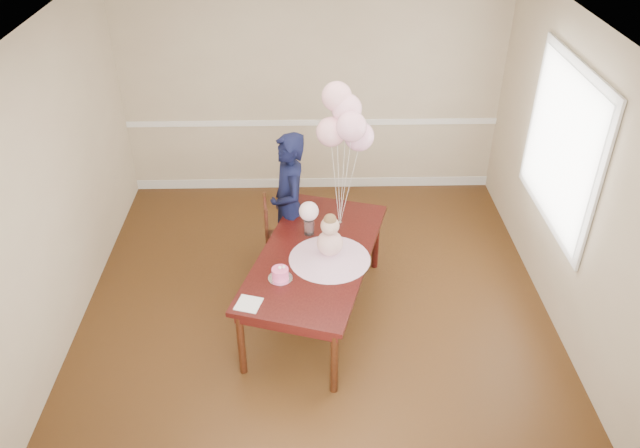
# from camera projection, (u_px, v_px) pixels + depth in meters

# --- Properties ---
(floor) EXTENTS (4.50, 5.00, 0.00)m
(floor) POSITION_uv_depth(u_px,v_px,m) (316.00, 317.00, 6.00)
(floor) COLOR #361F0D
(floor) RESTS_ON ground
(ceiling) EXTENTS (4.50, 5.00, 0.02)m
(ceiling) POSITION_uv_depth(u_px,v_px,m) (315.00, 37.00, 4.51)
(ceiling) COLOR white
(ceiling) RESTS_ON wall_back
(wall_back) EXTENTS (4.50, 0.02, 2.70)m
(wall_back) POSITION_uv_depth(u_px,v_px,m) (312.00, 87.00, 7.33)
(wall_back) COLOR tan
(wall_back) RESTS_ON floor
(wall_left) EXTENTS (0.02, 5.00, 2.70)m
(wall_left) POSITION_uv_depth(u_px,v_px,m) (47.00, 200.00, 5.21)
(wall_left) COLOR tan
(wall_left) RESTS_ON floor
(wall_right) EXTENTS (0.02, 5.00, 2.70)m
(wall_right) POSITION_uv_depth(u_px,v_px,m) (580.00, 194.00, 5.30)
(wall_right) COLOR tan
(wall_right) RESTS_ON floor
(chair_rail_trim) EXTENTS (4.50, 0.02, 0.07)m
(chair_rail_trim) POSITION_uv_depth(u_px,v_px,m) (312.00, 123.00, 7.58)
(chair_rail_trim) COLOR white
(chair_rail_trim) RESTS_ON wall_back
(baseboard_trim) EXTENTS (4.50, 0.02, 0.12)m
(baseboard_trim) POSITION_uv_depth(u_px,v_px,m) (313.00, 183.00, 8.04)
(baseboard_trim) COLOR silver
(baseboard_trim) RESTS_ON floor
(window_frame) EXTENTS (0.02, 1.66, 1.56)m
(window_frame) POSITION_uv_depth(u_px,v_px,m) (562.00, 146.00, 5.60)
(window_frame) COLOR white
(window_frame) RESTS_ON wall_right
(window_blinds) EXTENTS (0.01, 1.50, 1.40)m
(window_blinds) POSITION_uv_depth(u_px,v_px,m) (560.00, 146.00, 5.60)
(window_blinds) COLOR white
(window_blinds) RESTS_ON wall_right
(dining_table_top) EXTENTS (1.47, 2.12, 0.05)m
(dining_table_top) POSITION_uv_depth(u_px,v_px,m) (316.00, 255.00, 5.66)
(dining_table_top) COLOR black
(dining_table_top) RESTS_ON table_leg_fl
(table_apron) EXTENTS (1.35, 2.00, 0.10)m
(table_apron) POSITION_uv_depth(u_px,v_px,m) (316.00, 262.00, 5.70)
(table_apron) COLOR black
(table_apron) RESTS_ON table_leg_fl
(table_leg_fl) EXTENTS (0.08, 0.08, 0.67)m
(table_leg_fl) POSITION_uv_depth(u_px,v_px,m) (241.00, 343.00, 5.23)
(table_leg_fl) COLOR black
(table_leg_fl) RESTS_ON floor
(table_leg_fr) EXTENTS (0.08, 0.08, 0.67)m
(table_leg_fr) POSITION_uv_depth(u_px,v_px,m) (334.00, 362.00, 5.06)
(table_leg_fr) COLOR black
(table_leg_fr) RESTS_ON floor
(table_leg_bl) EXTENTS (0.08, 0.08, 0.67)m
(table_leg_bl) POSITION_uv_depth(u_px,v_px,m) (302.00, 229.00, 6.66)
(table_leg_bl) COLOR black
(table_leg_bl) RESTS_ON floor
(table_leg_br) EXTENTS (0.08, 0.08, 0.67)m
(table_leg_br) POSITION_uv_depth(u_px,v_px,m) (376.00, 240.00, 6.48)
(table_leg_br) COLOR black
(table_leg_br) RESTS_ON floor
(baby_skirt) EXTENTS (0.91, 0.91, 0.10)m
(baby_skirt) POSITION_uv_depth(u_px,v_px,m) (330.00, 254.00, 5.55)
(baby_skirt) COLOR #D59DC0
(baby_skirt) RESTS_ON dining_table_top
(baby_torso) EXTENTS (0.23, 0.23, 0.23)m
(baby_torso) POSITION_uv_depth(u_px,v_px,m) (330.00, 243.00, 5.48)
(baby_torso) COLOR pink
(baby_torso) RESTS_ON baby_skirt
(baby_head) EXTENTS (0.16, 0.16, 0.16)m
(baby_head) POSITION_uv_depth(u_px,v_px,m) (330.00, 226.00, 5.38)
(baby_head) COLOR #CAA28B
(baby_head) RESTS_ON baby_torso
(baby_hair) EXTENTS (0.12, 0.12, 0.12)m
(baby_hair) POSITION_uv_depth(u_px,v_px,m) (330.00, 220.00, 5.34)
(baby_hair) COLOR brown
(baby_hair) RESTS_ON baby_head
(cake_platter) EXTENTS (0.26, 0.26, 0.01)m
(cake_platter) POSITION_uv_depth(u_px,v_px,m) (280.00, 278.00, 5.34)
(cake_platter) COLOR silver
(cake_platter) RESTS_ON dining_table_top
(birthday_cake) EXTENTS (0.18, 0.18, 0.10)m
(birthday_cake) POSITION_uv_depth(u_px,v_px,m) (280.00, 273.00, 5.31)
(birthday_cake) COLOR #FB4F94
(birthday_cake) RESTS_ON cake_platter
(cake_flower_a) EXTENTS (0.03, 0.03, 0.03)m
(cake_flower_a) POSITION_uv_depth(u_px,v_px,m) (280.00, 268.00, 5.27)
(cake_flower_a) COLOR white
(cake_flower_a) RESTS_ON birthday_cake
(cake_flower_b) EXTENTS (0.03, 0.03, 0.03)m
(cake_flower_b) POSITION_uv_depth(u_px,v_px,m) (284.00, 267.00, 5.28)
(cake_flower_b) COLOR silver
(cake_flower_b) RESTS_ON birthday_cake
(rose_vase_near) EXTENTS (0.12, 0.12, 0.15)m
(rose_vase_near) POSITION_uv_depth(u_px,v_px,m) (309.00, 227.00, 5.87)
(rose_vase_near) COLOR white
(rose_vase_near) RESTS_ON dining_table_top
(roses_near) EXTENTS (0.18, 0.18, 0.18)m
(roses_near) POSITION_uv_depth(u_px,v_px,m) (309.00, 211.00, 5.77)
(roses_near) COLOR #FFD5D9
(roses_near) RESTS_ON rose_vase_near
(napkin) EXTENTS (0.24, 0.24, 0.01)m
(napkin) POSITION_uv_depth(u_px,v_px,m) (249.00, 304.00, 5.06)
(napkin) COLOR white
(napkin) RESTS_ON dining_table_top
(balloon_weight) EXTENTS (0.05, 0.05, 0.02)m
(balloon_weight) POSITION_uv_depth(u_px,v_px,m) (340.00, 223.00, 6.04)
(balloon_weight) COLOR silver
(balloon_weight) RESTS_ON dining_table_top
(balloon_a) EXTENTS (0.27, 0.27, 0.27)m
(balloon_a) POSITION_uv_depth(u_px,v_px,m) (331.00, 132.00, 5.54)
(balloon_a) COLOR #FFB4C2
(balloon_a) RESTS_ON balloon_ribbon_a
(balloon_b) EXTENTS (0.27, 0.27, 0.27)m
(balloon_b) POSITION_uv_depth(u_px,v_px,m) (351.00, 127.00, 5.40)
(balloon_b) COLOR #FFB4D4
(balloon_b) RESTS_ON balloon_ribbon_b
(balloon_c) EXTENTS (0.27, 0.27, 0.27)m
(balloon_c) POSITION_uv_depth(u_px,v_px,m) (347.00, 109.00, 5.48)
(balloon_c) COLOR #FFB4D2
(balloon_c) RESTS_ON balloon_ribbon_c
(balloon_d) EXTENTS (0.27, 0.27, 0.27)m
(balloon_d) POSITION_uv_depth(u_px,v_px,m) (337.00, 97.00, 5.47)
(balloon_d) COLOR #FFB4C3
(balloon_d) RESTS_ON balloon_ribbon_d
(balloon_e) EXTENTS (0.27, 0.27, 0.27)m
(balloon_e) POSITION_uv_depth(u_px,v_px,m) (359.00, 136.00, 5.57)
(balloon_e) COLOR #FDB3DA
(balloon_e) RESTS_ON balloon_ribbon_e
(balloon_ribbon_a) EXTENTS (0.09, 0.03, 0.80)m
(balloon_ribbon_a) POSITION_uv_depth(u_px,v_px,m) (335.00, 186.00, 5.83)
(balloon_ribbon_a) COLOR white
(balloon_ribbon_a) RESTS_ON balloon_weight
(balloon_ribbon_b) EXTENTS (0.08, 0.08, 0.90)m
(balloon_ribbon_b) POSITION_uv_depth(u_px,v_px,m) (345.00, 184.00, 5.76)
(balloon_ribbon_b) COLOR white
(balloon_ribbon_b) RESTS_ON balloon_weight
(balloon_ribbon_c) EXTENTS (0.05, 0.08, 1.00)m
(balloon_ribbon_c) POSITION_uv_depth(u_px,v_px,m) (343.00, 175.00, 5.80)
(balloon_ribbon_c) COLOR white
(balloon_ribbon_c) RESTS_ON balloon_weight
(balloon_ribbon_d) EXTENTS (0.05, 0.12, 1.09)m
(balloon_ribbon_d) POSITION_uv_depth(u_px,v_px,m) (338.00, 170.00, 5.79)
(balloon_ribbon_d) COLOR white
(balloon_ribbon_d) RESTS_ON balloon_weight
(balloon_ribbon_e) EXTENTS (0.15, 0.03, 0.75)m
(balloon_ribbon_e) POSITION_uv_depth(u_px,v_px,m) (349.00, 188.00, 5.85)
(balloon_ribbon_e) COLOR white
(balloon_ribbon_e) RESTS_ON balloon_weight
(dining_chair_seat) EXTENTS (0.42, 0.42, 0.04)m
(dining_chair_seat) POSITION_uv_depth(u_px,v_px,m) (285.00, 241.00, 6.36)
(dining_chair_seat) COLOR #391A0F
(dining_chair_seat) RESTS_ON chair_leg_fl
(chair_leg_fl) EXTENTS (0.04, 0.04, 0.38)m
(chair_leg_fl) POSITION_uv_depth(u_px,v_px,m) (271.00, 268.00, 6.33)
(chair_leg_fl) COLOR black
(chair_leg_fl) RESTS_ON floor
(chair_leg_fr) EXTENTS (0.04, 0.04, 0.38)m
(chair_leg_fr) POSITION_uv_depth(u_px,v_px,m) (302.00, 266.00, 6.36)
(chair_leg_fr) COLOR #36110E
(chair_leg_fr) RESTS_ON floor
(chair_leg_bl) EXTENTS (0.04, 0.04, 0.38)m
(chair_leg_bl) POSITION_uv_depth(u_px,v_px,m) (269.00, 250.00, 6.59)
(chair_leg_bl) COLOR #36180E
(chair_leg_bl) RESTS_ON floor
(chair_leg_br) EXTENTS (0.04, 0.04, 0.38)m
(chair_leg_br) POSITION_uv_depth(u_px,v_px,m) (299.00, 248.00, 6.62)
(chair_leg_br) COLOR #36130E
(chair_leg_br) RESTS_ON floor
(chair_back_post_l) EXTENTS (0.04, 0.04, 0.49)m
(chair_back_post_l) POSITION_uv_depth(u_px,v_px,m) (267.00, 230.00, 6.07)
(chair_back_post_l) COLOR black
(chair_back_post_l) RESTS_ON dining_chair_seat
(chair_back_post_r) EXTENTS (0.04, 0.04, 0.49)m
(chair_back_post_r) POSITION_uv_depth(u_px,v_px,m) (265.00, 213.00, 6.34)
(chair_back_post_r) COLOR #3E2011
(chair_back_post_r) RESTS_ON dining_chair_seat
(chair_slat_low) EXTENTS (0.06, 0.35, 0.04)m
(chair_slat_low) POSITION_uv_depth(u_px,v_px,m) (267.00, 230.00, 6.26)
(chair_slat_low) COLOR #3E1E10
(chair_slat_low) RESTS_ON dining_chair_seat
(chair_slat_mid) EXTENTS (0.06, 0.35, 0.04)m
(chair_slat_mid) POSITION_uv_depth(u_px,v_px,m) (266.00, 219.00, 6.19)
(chair_slat_mid) COLOR #3B1B10
(chair_slat_mid) RESTS_ON dining_chair_seat
(chair_slat_top) EXTENTS (0.06, 0.35, 0.04)m
(chair_slat_top) POSITION_uv_depth(u_px,v_px,m) (265.00, 207.00, 6.11)
(chair_slat_top) COLOR #3A1610
(chair_slat_top) RESTS_ON dining_chair_seat
(woman) EXTENTS (0.51, 0.64, 1.56)m
(woman) POSITION_uv_depth(u_px,v_px,m) (289.00, 206.00, 6.20)
(woman) COLOR black
(woman) RESTS_ON floor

